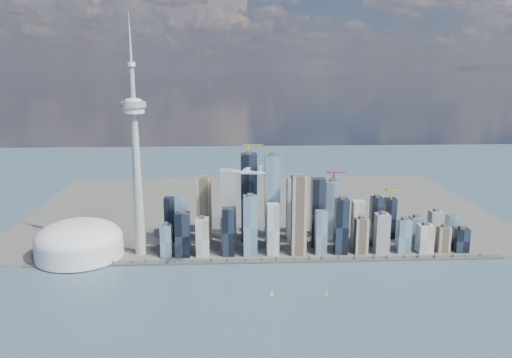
{
  "coord_description": "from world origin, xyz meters",
  "views": [
    {
      "loc": [
        -79.76,
        -822.99,
        433.84
      ],
      "look_at": [
        -28.22,
        260.0,
        193.05
      ],
      "focal_mm": 35.0,
      "sensor_mm": 36.0,
      "label": 1
    }
  ],
  "objects_px": {
    "airplane": "(247,172)",
    "sailboat_west": "(272,293)",
    "sailboat_east": "(326,293)",
    "needle_tower": "(136,157)",
    "dome_stadium": "(79,241)"
  },
  "relations": [
    {
      "from": "needle_tower",
      "to": "sailboat_west",
      "type": "height_order",
      "value": "needle_tower"
    },
    {
      "from": "dome_stadium",
      "to": "sailboat_east",
      "type": "distance_m",
      "value": 587.61
    },
    {
      "from": "airplane",
      "to": "sailboat_east",
      "type": "xyz_separation_m",
      "value": [
        151.82,
        -79.07,
        -228.23
      ]
    },
    {
      "from": "dome_stadium",
      "to": "sailboat_west",
      "type": "distance_m",
      "value": 488.74
    },
    {
      "from": "needle_tower",
      "to": "dome_stadium",
      "type": "distance_m",
      "value": 241.4
    },
    {
      "from": "needle_tower",
      "to": "dome_stadium",
      "type": "height_order",
      "value": "needle_tower"
    },
    {
      "from": "sailboat_east",
      "to": "airplane",
      "type": "bearing_deg",
      "value": 172.8
    },
    {
      "from": "airplane",
      "to": "sailboat_west",
      "type": "distance_m",
      "value": 244.01
    },
    {
      "from": "needle_tower",
      "to": "sailboat_east",
      "type": "xyz_separation_m",
      "value": [
        401.14,
        -236.13,
        -232.75
      ]
    },
    {
      "from": "needle_tower",
      "to": "airplane",
      "type": "xyz_separation_m",
      "value": [
        249.32,
        -157.05,
        -4.52
      ]
    },
    {
      "from": "needle_tower",
      "to": "sailboat_east",
      "type": "relative_size",
      "value": 57.15
    },
    {
      "from": "dome_stadium",
      "to": "airplane",
      "type": "relative_size",
      "value": 2.79
    },
    {
      "from": "sailboat_west",
      "to": "sailboat_east",
      "type": "relative_size",
      "value": 1.1
    },
    {
      "from": "needle_tower",
      "to": "sailboat_west",
      "type": "bearing_deg",
      "value": -38.27
    },
    {
      "from": "sailboat_west",
      "to": "sailboat_east",
      "type": "bearing_deg",
      "value": -9.6
    }
  ]
}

